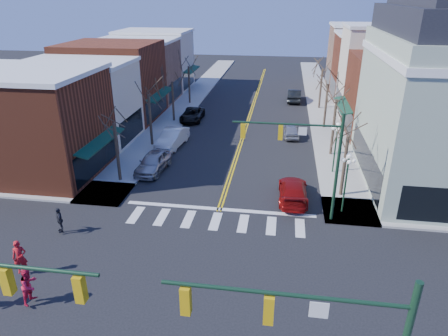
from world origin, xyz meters
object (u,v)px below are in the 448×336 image
at_px(car_left_near, 153,162).
at_px(pedestrian_dark_a, 60,220).
at_px(car_right_near, 293,191).
at_px(pedestrian_red_a, 20,257).
at_px(lamppost_corner, 347,173).
at_px(pedestrian_red_b, 29,285).
at_px(lamppost_midblock, 336,139).
at_px(car_right_far, 294,95).
at_px(car_left_mid, 172,138).
at_px(car_left_far, 192,114).
at_px(car_right_mid, 291,130).

relative_size(car_left_near, pedestrian_dark_a, 2.93).
height_order(car_right_near, pedestrian_red_a, pedestrian_red_a).
bearing_deg(pedestrian_dark_a, lamppost_corner, 70.87).
bearing_deg(pedestrian_dark_a, pedestrian_red_b, -18.36).
xyz_separation_m(lamppost_midblock, car_left_near, (-14.60, -1.73, -2.16)).
relative_size(pedestrian_red_a, pedestrian_red_b, 1.01).
bearing_deg(pedestrian_red_b, lamppost_midblock, -36.30).
distance_m(car_right_far, pedestrian_red_b, 42.68).
height_order(lamppost_corner, car_left_mid, lamppost_corner).
distance_m(lamppost_corner, car_right_near, 4.21).
relative_size(lamppost_midblock, car_right_far, 0.87).
distance_m(car_left_near, pedestrian_red_b, 15.74).
distance_m(pedestrian_red_a, pedestrian_dark_a, 3.96).
relative_size(lamppost_corner, car_right_near, 0.88).
height_order(car_left_mid, car_left_far, car_left_mid).
relative_size(car_right_mid, pedestrian_red_b, 2.09).
height_order(car_left_near, pedestrian_red_a, pedestrian_red_a).
distance_m(car_right_near, car_right_mid, 13.73).
relative_size(lamppost_corner, car_left_near, 0.92).
xyz_separation_m(lamppost_midblock, pedestrian_red_a, (-17.29, -15.53, -1.87)).
distance_m(lamppost_corner, pedestrian_red_b, 19.09).
bearing_deg(pedestrian_dark_a, car_left_near, 129.05).
relative_size(pedestrian_red_a, pedestrian_dark_a, 1.17).
bearing_deg(car_right_far, car_right_near, 90.92).
bearing_deg(car_right_far, car_left_far, 43.73).
height_order(lamppost_corner, car_right_far, lamppost_corner).
relative_size(lamppost_corner, lamppost_midblock, 1.00).
height_order(lamppost_corner, lamppost_midblock, same).
xyz_separation_m(car_left_far, car_right_mid, (11.20, -4.09, -0.02)).
xyz_separation_m(lamppost_corner, car_right_far, (-2.89, 29.82, -2.15)).
bearing_deg(pedestrian_red_b, car_left_far, 3.61).
bearing_deg(car_right_far, lamppost_corner, 97.20).
bearing_deg(lamppost_midblock, car_left_near, -173.25).
bearing_deg(pedestrian_red_b, car_right_near, -39.38).
bearing_deg(pedestrian_red_a, lamppost_midblock, 16.77).
height_order(lamppost_midblock, car_left_far, lamppost_midblock).
height_order(lamppost_corner, pedestrian_dark_a, lamppost_corner).
xyz_separation_m(car_left_near, car_right_far, (11.71, 25.05, 0.02)).
bearing_deg(car_right_far, car_right_mid, 89.67).
height_order(car_left_near, car_right_near, car_left_near).
relative_size(car_left_far, car_right_far, 0.99).
xyz_separation_m(lamppost_midblock, car_left_mid, (-14.60, 4.17, -2.13)).
height_order(lamppost_corner, car_right_mid, lamppost_corner).
distance_m(car_left_far, pedestrian_dark_a, 24.48).
bearing_deg(lamppost_midblock, car_right_near, -122.75).
distance_m(car_right_mid, pedestrian_red_b, 28.79).
xyz_separation_m(lamppost_midblock, car_left_far, (-14.60, 12.75, -2.28)).
relative_size(car_left_far, pedestrian_dark_a, 3.06).
bearing_deg(car_right_near, pedestrian_red_a, 35.63).
xyz_separation_m(car_right_near, car_right_far, (0.37, 28.39, 0.10)).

